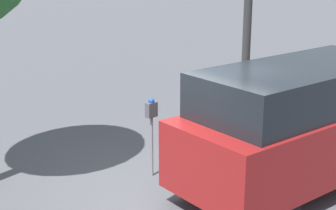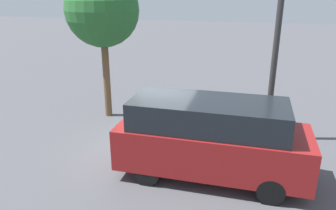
# 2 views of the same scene
# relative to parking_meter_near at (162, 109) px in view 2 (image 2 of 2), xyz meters

# --- Properties ---
(ground_plane) EXTENTS (80.00, 80.00, 0.00)m
(ground_plane) POSITION_rel_parking_meter_near_xyz_m (-0.18, -0.67, -1.06)
(ground_plane) COLOR #4C4C51
(parking_meter_near) EXTENTS (0.21, 0.13, 1.44)m
(parking_meter_near) POSITION_rel_parking_meter_near_xyz_m (0.00, 0.00, 0.00)
(parking_meter_near) COLOR gray
(parking_meter_near) RESTS_ON ground
(lamp_post) EXTENTS (0.44, 0.44, 5.22)m
(lamp_post) POSITION_rel_parking_meter_near_xyz_m (3.29, 0.92, 0.77)
(lamp_post) COLOR beige
(lamp_post) RESTS_ON ground
(parked_van) EXTENTS (4.80, 1.82, 2.09)m
(parked_van) POSITION_rel_parking_meter_near_xyz_m (1.80, -1.84, 0.06)
(parked_van) COLOR maroon
(parked_van) RESTS_ON ground
(street_tree) EXTENTS (2.60, 2.60, 5.25)m
(street_tree) POSITION_rel_parking_meter_near_xyz_m (-2.59, 1.50, 2.87)
(street_tree) COLOR brown
(street_tree) RESTS_ON ground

